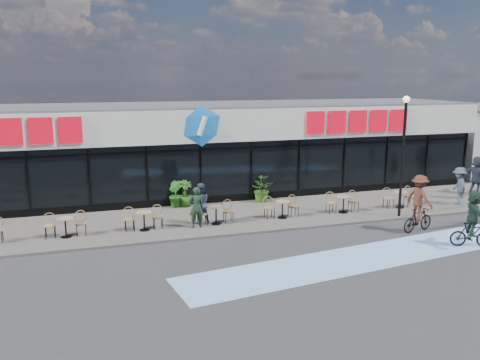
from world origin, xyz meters
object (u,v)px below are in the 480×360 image
object	(u,v)px
patron_left	(196,207)
patron_right	(200,203)
pedestrian_a	(459,186)
potted_plant_right	(260,189)
potted_plant_mid	(174,194)
pedestrian_b	(477,175)
cyclist_b	(419,205)
lamp_post	(403,146)
potted_plant_left	(185,193)
cyclist_a	(473,220)
pedestrian_c	(461,183)

from	to	relation	value
patron_left	patron_right	distance (m)	0.54
pedestrian_a	potted_plant_right	bearing A→B (deg)	-86.01
potted_plant_mid	patron_left	size ratio (longest dim) A/B	0.73
patron_right	pedestrian_b	size ratio (longest dim) A/B	0.87
patron_right	pedestrian_a	size ratio (longest dim) A/B	0.96
potted_plant_mid	cyclist_b	distance (m)	10.57
lamp_post	potted_plant_left	world-z (taller)	lamp_post
lamp_post	pedestrian_b	xyz separation A→B (m)	(6.27, 2.48, -2.07)
potted_plant_right	cyclist_a	world-z (taller)	cyclist_a
patron_left	pedestrian_c	bearing A→B (deg)	-173.26
potted_plant_mid	pedestrian_a	distance (m)	13.24
potted_plant_left	lamp_post	bearing A→B (deg)	-27.40
lamp_post	patron_left	xyz separation A→B (m)	(-8.70, 0.97, -2.22)
potted_plant_left	cyclist_a	distance (m)	12.11
pedestrian_c	pedestrian_b	bearing A→B (deg)	-177.13
patron_left	potted_plant_left	bearing A→B (deg)	-90.74
lamp_post	potted_plant_mid	xyz separation A→B (m)	(-8.96, 4.39, -2.44)
cyclist_a	cyclist_b	size ratio (longest dim) A/B	0.92
potted_plant_left	cyclist_a	world-z (taller)	cyclist_a
lamp_post	pedestrian_a	size ratio (longest dim) A/B	2.91
lamp_post	potted_plant_mid	bearing A→B (deg)	153.90
cyclist_b	patron_right	bearing A→B (deg)	157.51
cyclist_a	cyclist_b	bearing A→B (deg)	107.76
cyclist_b	pedestrian_a	bearing A→B (deg)	33.13
pedestrian_c	cyclist_b	xyz separation A→B (m)	(-5.21, -3.74, 0.19)
potted_plant_mid	patron_right	size ratio (longest dim) A/B	0.71
lamp_post	patron_right	distance (m)	8.84
lamp_post	potted_plant_right	size ratio (longest dim) A/B	4.24
pedestrian_b	potted_plant_right	bearing A→B (deg)	77.20
cyclist_a	cyclist_b	distance (m)	2.24
patron_left	pedestrian_b	distance (m)	15.04
potted_plant_left	pedestrian_a	bearing A→B (deg)	-15.83
potted_plant_right	pedestrian_c	distance (m)	9.90
lamp_post	cyclist_a	size ratio (longest dim) A/B	2.46
potted_plant_right	pedestrian_c	size ratio (longest dim) A/B	0.77
pedestrian_c	cyclist_b	distance (m)	6.42
patron_left	cyclist_b	size ratio (longest dim) A/B	0.73
potted_plant_right	pedestrian_a	size ratio (longest dim) A/B	0.69
potted_plant_left	patron_right	size ratio (longest dim) A/B	0.72
pedestrian_b	cyclist_a	xyz separation A→B (m)	(-6.03, -6.49, -0.07)
cyclist_a	potted_plant_mid	bearing A→B (deg)	137.60
potted_plant_left	pedestrian_a	distance (m)	12.78
patron_right	cyclist_b	distance (m)	8.65
lamp_post	pedestrian_a	bearing A→B (deg)	13.44
pedestrian_c	cyclist_a	bearing A→B (deg)	32.90
patron_right	pedestrian_b	world-z (taller)	pedestrian_b
patron_left	cyclist_a	distance (m)	10.23
potted_plant_mid	pedestrian_c	distance (m)	13.95
potted_plant_mid	pedestrian_a	bearing A→B (deg)	-15.23
lamp_post	pedestrian_c	bearing A→B (deg)	21.39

